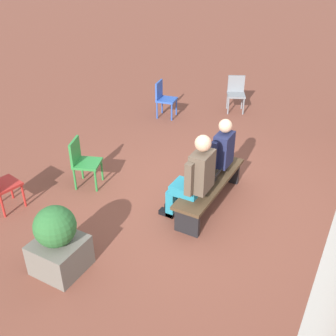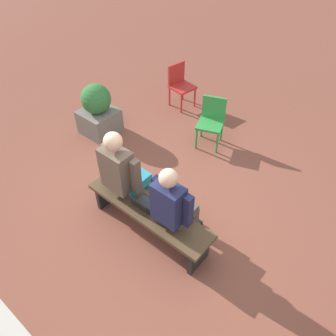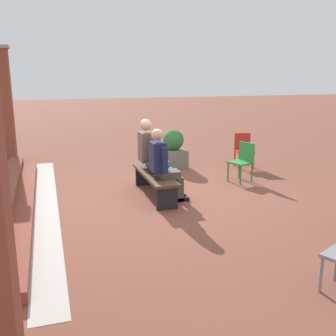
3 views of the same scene
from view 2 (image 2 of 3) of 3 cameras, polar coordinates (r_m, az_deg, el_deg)
ground_plane at (r=4.66m, az=-2.89°, el=-8.20°), size 60.00×60.00×0.00m
bench at (r=4.23m, az=-3.38°, el=-7.86°), size 1.80×0.44×0.45m
person_student at (r=3.83m, az=1.08°, el=-6.48°), size 0.54×0.69×1.34m
person_adult at (r=4.21m, az=-7.60°, el=-0.67°), size 0.59×0.75×1.42m
laptop at (r=4.14m, az=-4.24°, el=-6.23°), size 0.32×0.29×0.21m
plastic_chair_near_bench_right at (r=6.65m, az=2.08°, el=14.61°), size 0.49×0.49×0.84m
plastic_chair_far_left at (r=5.62m, az=7.60°, el=8.47°), size 0.54×0.54×0.84m
planter at (r=5.99m, az=-12.10°, el=9.67°), size 0.60×0.60×0.94m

